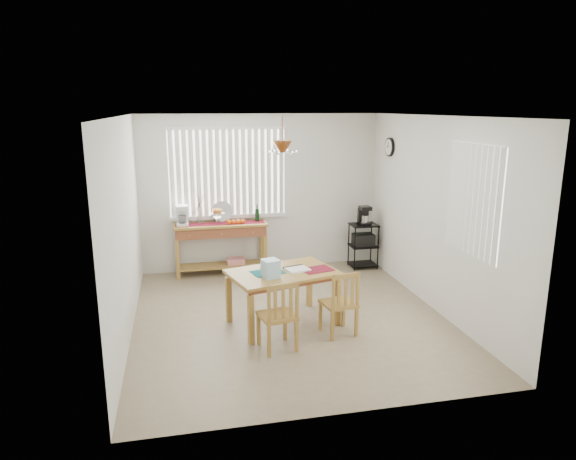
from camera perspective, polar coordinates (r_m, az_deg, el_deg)
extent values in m
cube|color=gray|center=(6.88, 0.15, -9.67)|extent=(4.00, 4.50, 0.01)
cube|color=silver|center=(8.70, -3.08, 4.22)|extent=(4.00, 0.10, 2.60)
cube|color=silver|center=(4.34, 6.66, -5.49)|extent=(4.00, 0.10, 2.60)
cube|color=silver|center=(6.38, -18.15, 0.10)|extent=(0.10, 4.50, 2.60)
cube|color=silver|center=(7.19, 16.34, 1.70)|extent=(0.10, 4.50, 2.60)
cube|color=white|center=(6.32, 0.17, 13.01)|extent=(4.00, 4.50, 0.10)
cube|color=white|center=(8.53, -6.72, 6.33)|extent=(1.90, 0.01, 1.40)
cube|color=white|center=(8.48, -12.79, 6.05)|extent=(0.07, 0.03, 1.40)
cube|color=white|center=(8.48, -12.07, 6.08)|extent=(0.07, 0.03, 1.40)
cube|color=white|center=(8.48, -11.36, 6.12)|extent=(0.07, 0.03, 1.40)
cube|color=white|center=(8.48, -10.64, 6.15)|extent=(0.07, 0.03, 1.40)
cube|color=white|center=(8.49, -9.92, 6.18)|extent=(0.07, 0.03, 1.40)
cube|color=white|center=(8.49, -9.21, 6.22)|extent=(0.07, 0.03, 1.40)
cube|color=white|center=(8.50, -8.49, 6.25)|extent=(0.07, 0.03, 1.40)
cube|color=white|center=(8.50, -7.78, 6.28)|extent=(0.07, 0.03, 1.40)
cube|color=white|center=(8.51, -7.07, 6.31)|extent=(0.07, 0.03, 1.40)
cube|color=white|center=(8.52, -6.36, 6.33)|extent=(0.07, 0.03, 1.40)
cube|color=white|center=(8.53, -5.65, 6.36)|extent=(0.07, 0.03, 1.40)
cube|color=white|center=(8.55, -4.94, 6.39)|extent=(0.07, 0.03, 1.40)
cube|color=white|center=(8.56, -4.24, 6.41)|extent=(0.07, 0.03, 1.40)
cube|color=white|center=(8.58, -3.53, 6.44)|extent=(0.07, 0.03, 1.40)
cube|color=white|center=(8.59, -2.83, 6.46)|extent=(0.07, 0.03, 1.40)
cube|color=white|center=(8.61, -2.14, 6.48)|extent=(0.07, 0.03, 1.40)
cube|color=white|center=(8.63, -1.44, 6.50)|extent=(0.07, 0.03, 1.40)
cube|color=white|center=(8.65, -0.75, 6.52)|extent=(0.07, 0.03, 1.40)
cube|color=white|center=(8.62, -6.57, 1.49)|extent=(1.98, 0.06, 0.06)
cube|color=white|center=(8.44, -6.84, 11.23)|extent=(1.98, 0.06, 0.06)
cube|color=white|center=(6.34, 19.93, 3.11)|extent=(0.01, 1.10, 1.30)
cube|color=white|center=(5.93, 22.35, 2.23)|extent=(0.03, 0.07, 1.30)
cube|color=white|center=(6.01, 21.77, 2.43)|extent=(0.03, 0.07, 1.30)
cube|color=white|center=(6.10, 21.20, 2.63)|extent=(0.03, 0.07, 1.30)
cube|color=white|center=(6.20, 20.65, 2.83)|extent=(0.03, 0.07, 1.30)
cube|color=white|center=(6.29, 20.12, 3.02)|extent=(0.03, 0.07, 1.30)
cube|color=white|center=(6.38, 19.60, 3.20)|extent=(0.03, 0.07, 1.30)
cube|color=white|center=(6.47, 19.10, 3.38)|extent=(0.03, 0.07, 1.30)
cube|color=white|center=(6.56, 18.61, 3.55)|extent=(0.03, 0.07, 1.30)
cube|color=white|center=(6.66, 18.13, 3.72)|extent=(0.03, 0.07, 1.30)
cube|color=white|center=(6.75, 17.66, 3.88)|extent=(0.03, 0.07, 1.30)
cylinder|color=black|center=(8.44, 11.23, 9.02)|extent=(0.04, 0.30, 0.30)
cylinder|color=white|center=(8.43, 11.09, 9.03)|extent=(0.01, 0.25, 0.25)
cylinder|color=#9C572A|center=(6.14, -0.64, 10.94)|extent=(0.01, 0.01, 0.34)
cone|color=#9C572A|center=(6.15, -0.63, 9.27)|extent=(0.24, 0.24, 0.14)
sphere|color=white|center=(6.19, 0.84, 8.74)|extent=(0.05, 0.05, 0.05)
sphere|color=white|center=(6.31, -0.17, 8.83)|extent=(0.05, 0.05, 0.05)
sphere|color=white|center=(6.28, -1.61, 8.80)|extent=(0.05, 0.05, 0.05)
sphere|color=white|center=(6.13, -2.12, 8.68)|extent=(0.05, 0.05, 0.05)
sphere|color=white|center=(6.00, -1.12, 8.59)|extent=(0.05, 0.05, 0.05)
sphere|color=white|center=(6.04, 0.39, 8.62)|extent=(0.05, 0.05, 0.05)
cube|color=#AC823A|center=(8.43, -7.52, 0.57)|extent=(1.51, 0.43, 0.04)
cube|color=brown|center=(8.46, -7.49, -0.11)|extent=(1.46, 0.39, 0.15)
cube|color=#AC823A|center=(8.38, -12.16, -3.29)|extent=(0.06, 0.06, 0.65)
cube|color=#AC823A|center=(8.48, -2.54, -2.77)|extent=(0.06, 0.06, 0.65)
cube|color=#AC823A|center=(8.70, -12.17, -2.66)|extent=(0.06, 0.06, 0.65)
cube|color=#AC823A|center=(8.80, -2.90, -2.18)|extent=(0.06, 0.06, 0.65)
cube|color=#AC823A|center=(8.61, -7.37, -3.90)|extent=(1.40, 0.37, 0.03)
cube|color=red|center=(8.62, -5.82, -3.43)|extent=(0.28, 0.21, 0.09)
cube|color=maroon|center=(8.43, -7.52, 0.72)|extent=(1.44, 0.23, 0.01)
cube|color=white|center=(8.40, -11.64, 0.65)|extent=(0.19, 0.23, 0.05)
cube|color=white|center=(8.45, -11.68, 1.55)|extent=(0.19, 0.08, 0.28)
cube|color=white|center=(8.33, -11.73, 2.46)|extent=(0.19, 0.21, 0.07)
cylinder|color=white|center=(8.35, -11.66, 1.18)|extent=(0.12, 0.12, 0.12)
cylinder|color=white|center=(8.40, -7.84, 0.97)|extent=(0.05, 0.05, 0.09)
cone|color=white|center=(8.38, -7.86, 1.57)|extent=(0.25, 0.25, 0.09)
sphere|color=#BA3718|center=(8.37, -7.55, 2.12)|extent=(0.08, 0.08, 0.08)
sphere|color=#BA3718|center=(8.41, -7.80, 2.17)|extent=(0.08, 0.08, 0.08)
sphere|color=#BA3718|center=(8.39, -8.15, 2.13)|extent=(0.08, 0.08, 0.08)
sphere|color=#BA3718|center=(8.33, -8.12, 2.06)|extent=(0.08, 0.08, 0.08)
sphere|color=#BA3718|center=(8.32, -7.75, 2.05)|extent=(0.08, 0.08, 0.08)
sphere|color=#EA560C|center=(8.36, -6.58, 0.88)|extent=(0.08, 0.08, 0.08)
sphere|color=#EA560C|center=(8.37, -6.07, 0.91)|extent=(0.08, 0.08, 0.08)
sphere|color=#EA560C|center=(8.37, -5.55, 0.93)|extent=(0.08, 0.08, 0.08)
sphere|color=#EA560C|center=(8.38, -5.04, 0.96)|extent=(0.08, 0.08, 0.08)
cylinder|color=silver|center=(8.57, -7.34, 2.07)|extent=(0.34, 0.08, 0.34)
cylinder|color=white|center=(8.44, -9.80, 1.10)|extent=(0.08, 0.08, 0.13)
cylinder|color=#4C3823|center=(8.39, -9.87, 2.96)|extent=(0.08, 0.04, 0.42)
cylinder|color=#4C3823|center=(8.38, -9.88, 3.11)|extent=(0.13, 0.06, 0.46)
cylinder|color=#4C3823|center=(8.39, -9.87, 2.80)|extent=(0.16, 0.07, 0.34)
cylinder|color=#4C3823|center=(8.38, -9.89, 3.27)|extent=(0.05, 0.03, 0.52)
cylinder|color=#4C3823|center=(8.39, -9.86, 2.73)|extent=(0.21, 0.09, 0.29)
cylinder|color=black|center=(8.52, -3.45, 1.68)|extent=(0.07, 0.07, 0.22)
cylinder|color=black|center=(8.49, -3.46, 2.64)|extent=(0.03, 0.03, 0.08)
cylinder|color=black|center=(8.68, 7.43, -2.10)|extent=(0.02, 0.02, 0.77)
cylinder|color=black|center=(8.83, 9.97, -1.94)|extent=(0.02, 0.02, 0.77)
cylinder|color=black|center=(8.98, 6.75, -1.56)|extent=(0.02, 0.02, 0.77)
cylinder|color=black|center=(9.12, 9.21, -1.41)|extent=(0.02, 0.02, 0.77)
cube|color=black|center=(8.81, 8.43, 0.57)|extent=(0.45, 0.36, 0.03)
cube|color=black|center=(8.90, 8.35, -1.75)|extent=(0.45, 0.36, 0.02)
cube|color=black|center=(8.99, 8.27, -3.77)|extent=(0.45, 0.36, 0.02)
cube|color=black|center=(8.87, 8.37, -1.06)|extent=(0.34, 0.27, 0.20)
cube|color=black|center=(8.78, 8.48, 0.77)|extent=(0.18, 0.22, 0.05)
cube|color=black|center=(8.83, 8.34, 1.59)|extent=(0.18, 0.07, 0.27)
cube|color=black|center=(8.73, 8.54, 2.44)|extent=(0.18, 0.20, 0.06)
cylinder|color=silver|center=(8.76, 8.52, 1.28)|extent=(0.12, 0.12, 0.12)
cube|color=#AC823A|center=(6.46, -0.60, -4.78)|extent=(1.47, 1.14, 0.04)
cube|color=brown|center=(6.48, -0.60, -5.16)|extent=(1.36, 1.03, 0.06)
cube|color=#AC823A|center=(6.06, -4.14, -9.91)|extent=(0.08, 0.08, 0.60)
cube|color=#AC823A|center=(6.57, 5.53, -8.01)|extent=(0.08, 0.08, 0.60)
cube|color=#AC823A|center=(6.68, -6.60, -7.67)|extent=(0.08, 0.08, 0.60)
cube|color=#AC823A|center=(7.15, 2.39, -6.13)|extent=(0.08, 0.08, 0.60)
cube|color=#13696B|center=(6.42, -2.27, -4.71)|extent=(0.45, 0.37, 0.01)
cube|color=maroon|center=(6.53, 3.24, -4.41)|extent=(0.45, 0.37, 0.01)
cube|color=white|center=(6.49, 1.05, -4.40)|extent=(0.33, 0.29, 0.02)
cube|color=black|center=(6.60, 0.56, -4.09)|extent=(0.28, 0.10, 0.03)
cube|color=#9AC6E0|center=(6.21, -1.95, -4.30)|extent=(0.23, 0.23, 0.22)
cube|color=#AC823A|center=(5.90, -1.21, -9.52)|extent=(0.45, 0.45, 0.04)
cube|color=#AC823A|center=(6.18, -0.33, -10.50)|extent=(0.04, 0.04, 0.38)
cube|color=#AC823A|center=(6.07, -3.28, -10.98)|extent=(0.04, 0.04, 0.38)
cube|color=#AC823A|center=(5.91, 0.94, -11.71)|extent=(0.04, 0.04, 0.38)
cube|color=#AC823A|center=(5.79, -2.13, -12.25)|extent=(0.04, 0.04, 0.38)
cube|color=#AC823A|center=(5.73, 1.00, -7.77)|extent=(0.04, 0.04, 0.42)
cube|color=#AC823A|center=(5.61, -2.14, -8.25)|extent=(0.04, 0.04, 0.42)
cube|color=#AC823A|center=(5.60, -0.56, -6.26)|extent=(0.35, 0.09, 0.06)
cube|color=#AC823A|center=(5.71, 0.31, -8.08)|extent=(0.04, 0.03, 0.34)
cube|color=#AC823A|center=(5.67, -0.55, -8.21)|extent=(0.04, 0.03, 0.34)
cube|color=#AC823A|center=(5.64, -1.43, -8.35)|extent=(0.04, 0.03, 0.34)
cube|color=#AC823A|center=(6.30, 5.63, -8.14)|extent=(0.44, 0.44, 0.04)
cube|color=#AC823A|center=(6.58, 6.18, -9.09)|extent=(0.04, 0.04, 0.37)
cube|color=#AC823A|center=(6.44, 3.61, -9.54)|extent=(0.04, 0.04, 0.37)
cube|color=#AC823A|center=(6.32, 7.60, -10.11)|extent=(0.04, 0.04, 0.37)
cube|color=#AC823A|center=(6.18, 4.94, -10.62)|extent=(0.04, 0.04, 0.37)
cube|color=#AC823A|center=(6.16, 7.76, -6.49)|extent=(0.04, 0.04, 0.41)
cube|color=#AC823A|center=(6.01, 5.07, -6.93)|extent=(0.04, 0.04, 0.41)
cube|color=#AC823A|center=(6.02, 6.48, -5.10)|extent=(0.34, 0.09, 0.05)
cube|color=#AC823A|center=(6.13, 7.17, -6.77)|extent=(0.04, 0.02, 0.33)
cube|color=#AC823A|center=(6.09, 6.43, -6.89)|extent=(0.04, 0.02, 0.33)
cube|color=#AC823A|center=(6.05, 5.67, -7.01)|extent=(0.04, 0.02, 0.33)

